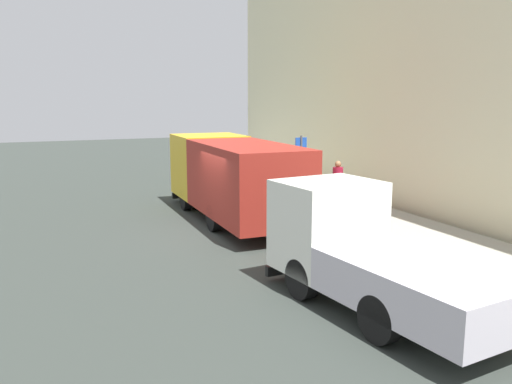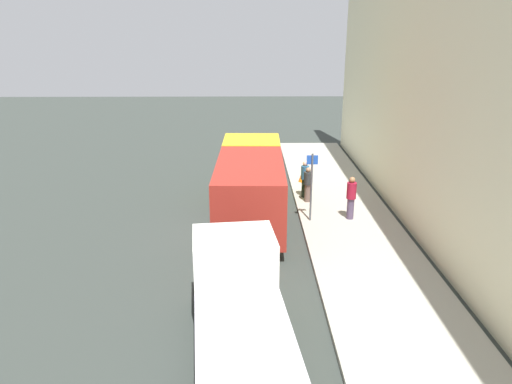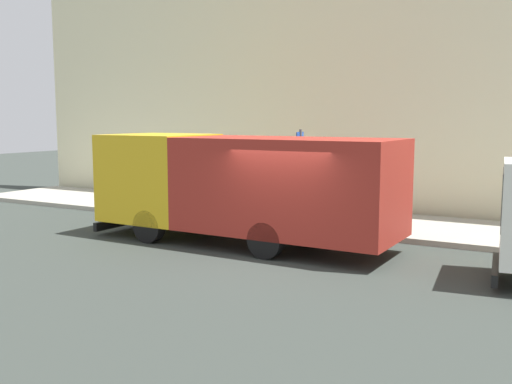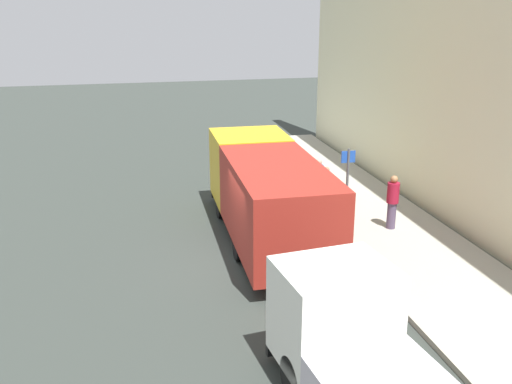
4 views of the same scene
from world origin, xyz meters
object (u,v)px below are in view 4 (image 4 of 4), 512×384
street_sign_post (347,185)px  small_flatbed_truck (367,366)px  pedestrian_walking (326,188)px  pedestrian_standing (392,201)px  large_utility_truck (267,191)px  traffic_cone_orange (303,177)px  pedestrian_third (318,181)px

street_sign_post → small_flatbed_truck: bearing=-109.1°
pedestrian_walking → pedestrian_standing: 2.56m
pedestrian_walking → small_flatbed_truck: bearing=56.7°
large_utility_truck → pedestrian_walking: 3.10m
large_utility_truck → small_flatbed_truck: size_ratio=1.42×
large_utility_truck → pedestrian_walking: size_ratio=5.21×
traffic_cone_orange → street_sign_post: size_ratio=0.25×
pedestrian_walking → street_sign_post: 2.37m
small_flatbed_truck → pedestrian_third: 11.03m
pedestrian_walking → traffic_cone_orange: 2.99m
small_flatbed_truck → pedestrian_standing: bearing=55.2°
large_utility_truck → pedestrian_third: (2.46, 2.33, -0.53)m
large_utility_truck → pedestrian_third: large_utility_truck is taller
large_utility_truck → pedestrian_walking: (2.52, 1.70, -0.60)m
large_utility_truck → pedestrian_third: 3.43m
small_flatbed_truck → street_sign_post: 8.30m
pedestrian_walking → street_sign_post: (-0.14, -2.23, 0.79)m
pedestrian_third → street_sign_post: street_sign_post is taller
small_flatbed_truck → pedestrian_walking: small_flatbed_truck is taller
pedestrian_standing → street_sign_post: bearing=158.5°
small_flatbed_truck → traffic_cone_orange: bearing=70.8°
pedestrian_standing → pedestrian_third: 3.12m
large_utility_truck → pedestrian_walking: large_utility_truck is taller
street_sign_post → pedestrian_standing: bearing=5.3°
large_utility_truck → small_flatbed_truck: large_utility_truck is taller
street_sign_post → large_utility_truck: bearing=167.5°
pedestrian_standing → traffic_cone_orange: bearing=78.3°
pedestrian_standing → pedestrian_third: size_ratio=1.04×
large_utility_truck → small_flatbed_truck: bearing=-91.0°
pedestrian_walking → pedestrian_third: pedestrian_third is taller
pedestrian_third → traffic_cone_orange: size_ratio=2.48×
small_flatbed_truck → pedestrian_third: small_flatbed_truck is taller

